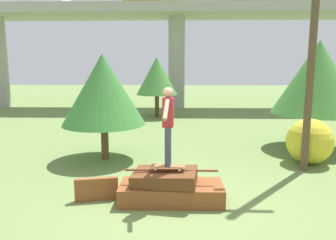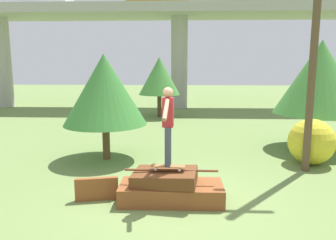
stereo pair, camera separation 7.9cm
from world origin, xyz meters
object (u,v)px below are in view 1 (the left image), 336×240
Objects in this scene: skateboard at (168,166)px; utility_pole at (315,16)px; tree_mid_back at (157,76)px; tree_behind_right at (103,90)px; tree_behind_left at (318,77)px; bush_yellow_flowering at (310,141)px; skater at (168,121)px.

utility_pole is (3.74, 2.28, 3.38)m from skateboard.
tree_mid_back is (-0.99, 11.47, 1.49)m from skateboard.
tree_behind_left is at bearing 12.66° from tree_behind_right.
skateboard is at bearing -148.67° from utility_pole.
tree_behind_right is at bearing 177.89° from bush_yellow_flowering.
skater is 1.23× the size of bush_yellow_flowering.
tree_mid_back is at bearing 131.44° from tree_behind_left.
skateboard is 0.22× the size of tree_mid_back.
tree_behind_left is 1.15× the size of tree_behind_right.
tree_behind_right is 8.38m from tree_mid_back.
utility_pole is (3.74, 2.28, 2.39)m from skater.
skateboard is 0.20× the size of tree_behind_left.
tree_mid_back is (1.08, 8.31, 0.11)m from tree_behind_right.
tree_mid_back is at bearing 94.91° from skateboard.
tree_mid_back is (-0.99, 11.47, 0.51)m from skater.
tree_behind_right is 2.41× the size of bush_yellow_flowering.
skateboard is 7.06m from tree_behind_left.
skater reaches higher than skateboard.
utility_pole is at bearing -120.11° from bush_yellow_flowering.
tree_behind_left reaches higher than tree_behind_right.
tree_behind_left reaches higher than bush_yellow_flowering.
tree_mid_back is at bearing 94.91° from skater.
skateboard is 4.01m from tree_behind_right.
tree_behind_left is 1.13× the size of tree_mid_back.
utility_pole is at bearing -116.42° from tree_behind_left.
utility_pole is at bearing 31.33° from skateboard.
tree_behind_right is 6.36m from bush_yellow_flowering.
tree_behind_left is 2.78× the size of bush_yellow_flowering.
skateboard is at bearing 153.43° from skater.
tree_mid_back reaches higher than skater.
tree_mid_back reaches higher than tree_behind_right.
tree_behind_left reaches higher than tree_mid_back.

